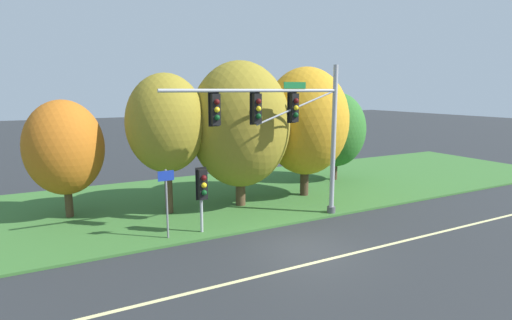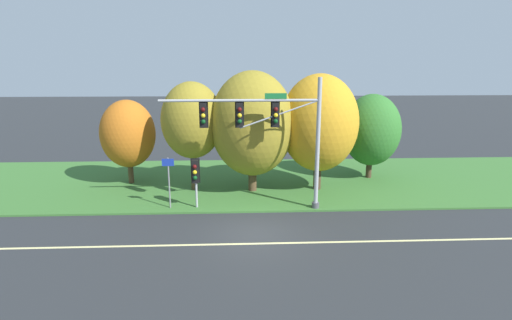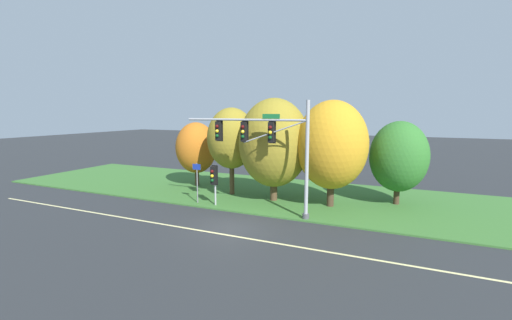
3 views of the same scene
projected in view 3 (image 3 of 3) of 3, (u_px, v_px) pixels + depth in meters
name	position (u px, v px, depth m)	size (l,w,h in m)	color
ground_plane	(231.00, 227.00, 19.02)	(160.00, 160.00, 0.00)	#282B2D
lane_stripe	(220.00, 234.00, 17.94)	(36.00, 0.16, 0.01)	beige
grass_verge	(282.00, 194.00, 26.46)	(48.00, 11.50, 0.10)	#386B2D
traffic_signal_mast	(266.00, 142.00, 20.60)	(8.28, 0.49, 6.91)	#9EA0A5
pedestrian_signal_near_kerb	(214.00, 177.00, 22.71)	(0.46, 0.55, 2.73)	#9EA0A5
route_sign_post	(197.00, 178.00, 23.45)	(0.63, 0.08, 2.77)	slate
tree_nearest_road	(196.00, 148.00, 28.93)	(3.44, 3.44, 5.38)	#4C3823
tree_left_of_mast	(232.00, 138.00, 25.63)	(3.66, 3.66, 6.57)	#4C3823
tree_behind_signpost	(274.00, 143.00, 23.83)	(4.95, 4.95, 7.20)	#4C3823
tree_mid_verge	(332.00, 145.00, 22.32)	(4.66, 4.66, 7.02)	#423021
tree_tall_centre	(399.00, 157.00, 22.93)	(3.80, 3.80, 5.65)	#423021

